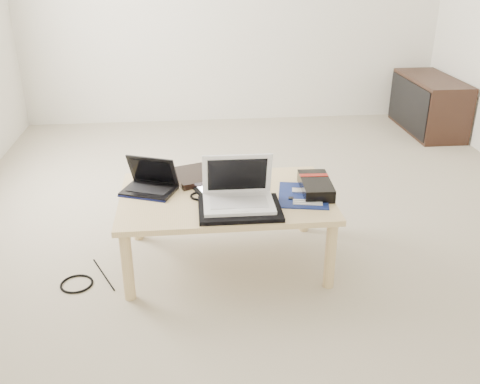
{
  "coord_description": "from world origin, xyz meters",
  "views": [
    {
      "loc": [
        -0.47,
        -3.19,
        1.59
      ],
      "look_at": [
        -0.2,
        -0.66,
        0.41
      ],
      "focal_mm": 40.0,
      "sensor_mm": 36.0,
      "label": 1
    }
  ],
  "objects": [
    {
      "name": "neoprene_sleeve",
      "position": [
        -0.23,
        -0.85,
        0.41
      ],
      "size": [
        0.41,
        0.3,
        0.02
      ],
      "primitive_type": "cube",
      "rotation": [
        0.0,
        0.0,
        -0.01
      ],
      "color": "black",
      "rests_on": "coffee_table"
    },
    {
      "name": "cable_coil",
      "position": [
        -0.42,
        -0.67,
        0.41
      ],
      "size": [
        0.12,
        0.12,
        0.01
      ],
      "primitive_type": "torus",
      "rotation": [
        0.0,
        0.0,
        0.14
      ],
      "color": "black",
      "rests_on": "coffee_table"
    },
    {
      "name": "white_laptop",
      "position": [
        -0.23,
        -0.8,
        0.47
      ],
      "size": [
        0.35,
        0.25,
        0.25
      ],
      "color": "white",
      "rests_on": "neoprene_sleeve"
    },
    {
      "name": "remote",
      "position": [
        -0.1,
        -0.6,
        0.41
      ],
      "size": [
        0.11,
        0.25,
        0.02
      ],
      "color": "silver",
      "rests_on": "coffee_table"
    },
    {
      "name": "book",
      "position": [
        -0.39,
        -0.4,
        0.42
      ],
      "size": [
        0.4,
        0.37,
        0.03
      ],
      "color": "black",
      "rests_on": "coffee_table"
    },
    {
      "name": "tablet",
      "position": [
        -0.32,
        -0.6,
        0.41
      ],
      "size": [
        0.26,
        0.23,
        0.01
      ],
      "color": "black",
      "rests_on": "coffee_table"
    },
    {
      "name": "ground",
      "position": [
        0.0,
        0.0,
        0.0
      ],
      "size": [
        4.0,
        4.0,
        0.0
      ],
      "primitive_type": "plane",
      "color": "#A9A089",
      "rests_on": "ground"
    },
    {
      "name": "floor_cable_coil",
      "position": [
        -1.07,
        -0.82,
        0.01
      ],
      "size": [
        0.17,
        0.17,
        0.01
      ],
      "primitive_type": "torus",
      "rotation": [
        0.0,
        0.0,
        0.01
      ],
      "color": "black",
      "rests_on": "ground"
    },
    {
      "name": "motherboard",
      "position": [
        0.12,
        -0.71,
        0.4
      ],
      "size": [
        0.31,
        0.36,
        0.01
      ],
      "color": "#0B164C",
      "rests_on": "coffee_table"
    },
    {
      "name": "media_cabinet",
      "position": [
        1.77,
        1.45,
        0.25
      ],
      "size": [
        0.41,
        0.9,
        0.5
      ],
      "color": "#352016",
      "rests_on": "ground"
    },
    {
      "name": "gpu_box",
      "position": [
        0.2,
        -0.66,
        0.43
      ],
      "size": [
        0.17,
        0.31,
        0.07
      ],
      "color": "black",
      "rests_on": "coffee_table"
    },
    {
      "name": "floor_cable_trail",
      "position": [
        -0.94,
        -0.74,
        0.0
      ],
      "size": [
        0.15,
        0.31,
        0.01
      ],
      "primitive_type": "cylinder",
      "rotation": [
        1.57,
        0.0,
        0.44
      ],
      "color": "black",
      "rests_on": "ground"
    },
    {
      "name": "netbook",
      "position": [
        -0.68,
        -0.56,
        0.44
      ],
      "size": [
        0.32,
        0.28,
        0.19
      ],
      "color": "black",
      "rests_on": "coffee_table"
    },
    {
      "name": "coffee_table",
      "position": [
        -0.28,
        -0.66,
        0.35
      ],
      "size": [
        1.1,
        0.7,
        0.4
      ],
      "color": "#DCB784",
      "rests_on": "ground"
    }
  ]
}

